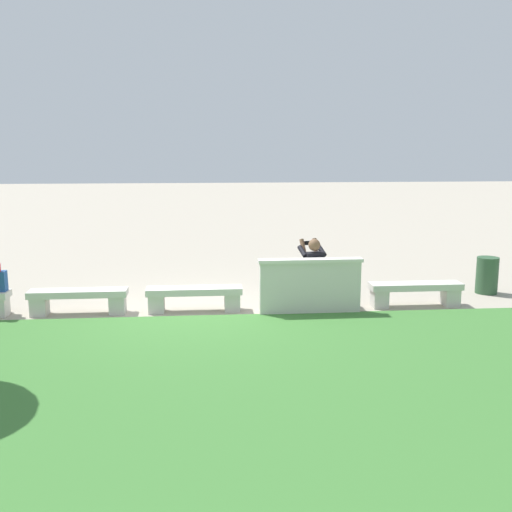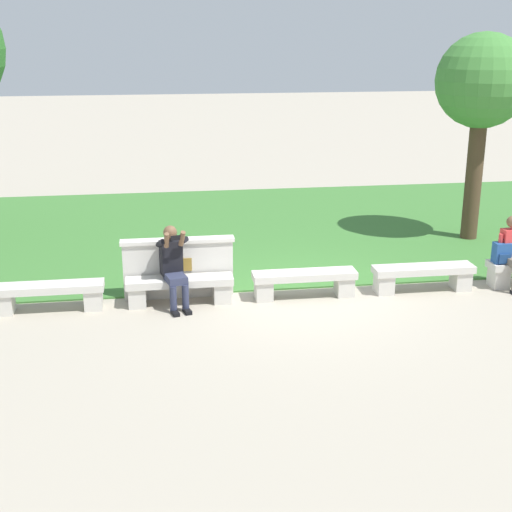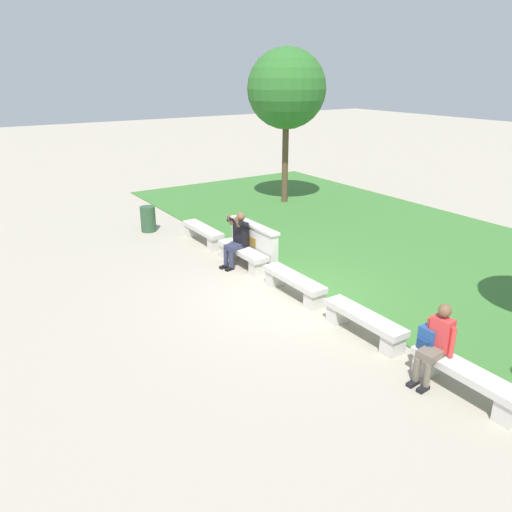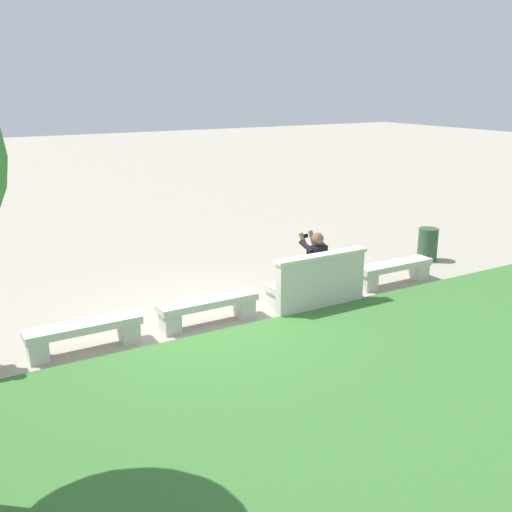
% 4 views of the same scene
% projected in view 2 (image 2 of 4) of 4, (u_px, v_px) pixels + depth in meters
% --- Properties ---
extents(ground_plane, '(80.00, 80.00, 0.00)m').
position_uv_depth(ground_plane, '(304.00, 297.00, 11.98)').
color(ground_plane, '#A89E8C').
extents(grass_strip, '(22.04, 8.00, 0.03)m').
position_uv_depth(grass_strip, '(263.00, 228.00, 16.10)').
color(grass_strip, '#3D7533').
rests_on(grass_strip, ground).
extents(bench_main, '(1.74, 0.40, 0.45)m').
position_uv_depth(bench_main, '(49.00, 293.00, 11.31)').
color(bench_main, beige).
rests_on(bench_main, ground).
extents(bench_near, '(1.74, 0.40, 0.45)m').
position_uv_depth(bench_near, '(180.00, 287.00, 11.60)').
color(bench_near, beige).
rests_on(bench_near, ground).
extents(bench_mid, '(1.74, 0.40, 0.45)m').
position_uv_depth(bench_mid, '(304.00, 281.00, 11.89)').
color(bench_mid, beige).
rests_on(bench_mid, ground).
extents(bench_far, '(1.74, 0.40, 0.45)m').
position_uv_depth(bench_far, '(423.00, 275.00, 12.18)').
color(bench_far, beige).
rests_on(bench_far, ground).
extents(backrest_wall_with_plaque, '(1.87, 0.24, 1.01)m').
position_uv_depth(backrest_wall_with_plaque, '(178.00, 267.00, 11.85)').
color(backrest_wall_with_plaque, beige).
rests_on(backrest_wall_with_plaque, ground).
extents(person_photographer, '(0.53, 0.77, 1.32)m').
position_uv_depth(person_photographer, '(173.00, 263.00, 11.38)').
color(person_photographer, black).
rests_on(person_photographer, ground).
extents(backpack, '(0.28, 0.24, 0.43)m').
position_uv_depth(backpack, '(502.00, 253.00, 12.24)').
color(backpack, '#234C8C').
rests_on(backpack, bench_end).
extents(tree_behind_wall, '(1.91, 1.91, 4.27)m').
position_uv_depth(tree_behind_wall, '(482.00, 85.00, 14.33)').
color(tree_behind_wall, '#4C3826').
rests_on(tree_behind_wall, ground).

